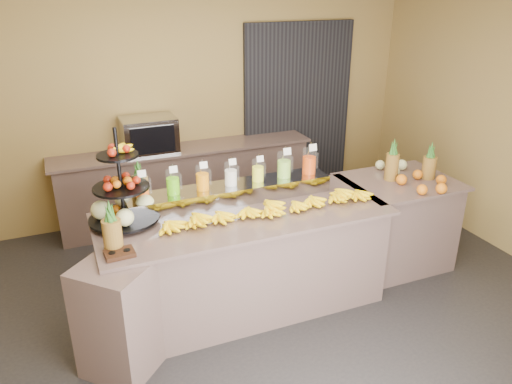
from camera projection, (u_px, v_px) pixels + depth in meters
ground at (257, 322)px, 4.37m from camera, size 6.00×6.00×0.00m
room_envelope at (243, 90)px, 4.37m from camera, size 6.04×5.02×2.82m
buffet_counter at (234, 264)px, 4.36m from camera, size 2.75×1.25×0.93m
right_counter at (395, 222)px, 5.12m from camera, size 1.08×0.88×0.93m
back_ledge at (187, 184)px, 6.10m from camera, size 3.10×0.55×0.93m
pitcher_tray at (231, 193)px, 4.46m from camera, size 1.85×0.30×0.15m
juice_pitcher_orange_a at (142, 188)px, 4.12m from camera, size 0.12×0.12×0.28m
juice_pitcher_green at (173, 184)px, 4.21m from camera, size 0.12×0.12×0.28m
juice_pitcher_orange_b at (202, 179)px, 4.30m from camera, size 0.12×0.12×0.28m
juice_pitcher_milk at (231, 175)px, 4.40m from camera, size 0.11×0.12×0.27m
juice_pitcher_lemon at (258, 172)px, 4.49m from camera, size 0.11×0.11×0.26m
juice_pitcher_lime at (284, 166)px, 4.57m from camera, size 0.13×0.13×0.31m
juice_pitcher_orange_c at (309, 163)px, 4.67m from camera, size 0.13×0.13×0.31m
banana_heap at (269, 206)px, 4.24m from camera, size 1.92×0.17×0.16m
fruit_stand at (127, 199)px, 4.01m from camera, size 0.71×0.71×0.80m
condiment_caddy at (120, 254)px, 3.59m from camera, size 0.22×0.17×0.03m
pineapple_left_a at (112, 231)px, 3.62m from camera, size 0.14×0.14×0.40m
pineapple_left_b at (140, 189)px, 4.29m from camera, size 0.15×0.15×0.44m
right_fruit_pile at (416, 175)px, 4.85m from camera, size 0.51×0.48×0.27m
oven_warmer at (149, 135)px, 5.69m from camera, size 0.61×0.43×0.41m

